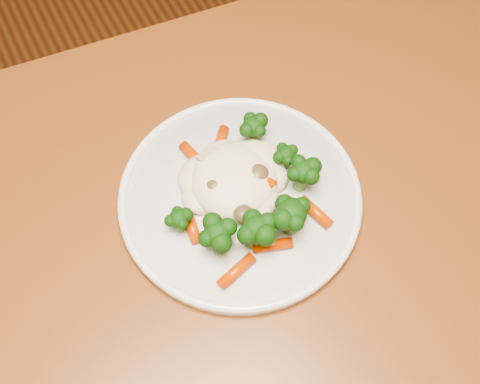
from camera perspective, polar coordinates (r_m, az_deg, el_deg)
The scene contains 3 objects.
dining_table at distance 0.74m, azimuth 2.02°, elevation -9.97°, with size 1.16×0.83×0.75m.
plate at distance 0.66m, azimuth -0.00°, elevation -0.60°, with size 0.27×0.27×0.01m, color white.
meal at distance 0.64m, azimuth 0.67°, elevation 0.25°, with size 0.18×0.18×0.05m.
Camera 1 is at (-0.26, -0.47, 1.34)m, focal length 45.00 mm.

